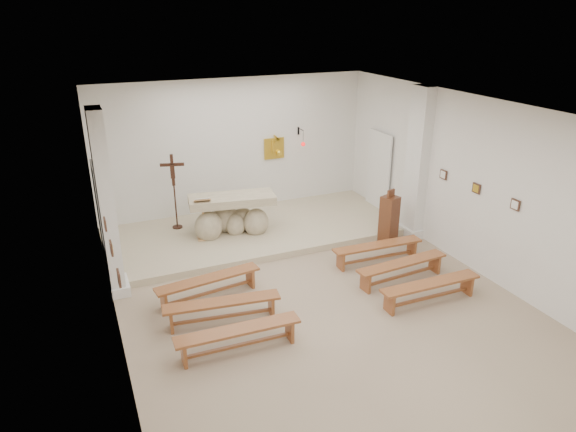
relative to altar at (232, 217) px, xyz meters
name	(u,v)px	position (x,y,z in m)	size (l,w,h in m)	color
ground	(323,305)	(0.62, -3.47, -0.54)	(7.00, 10.00, 0.00)	tan
wall_left	(111,252)	(-2.87, -3.47, 1.21)	(0.02, 10.00, 3.50)	white
wall_right	(485,190)	(4.11, -3.47, 1.21)	(0.02, 10.00, 3.50)	white
wall_back	(235,148)	(0.62, 1.52, 1.21)	(7.00, 0.02, 3.50)	white
ceiling	(328,114)	(0.62, -3.47, 2.95)	(7.00, 10.00, 0.02)	silver
sanctuary_platform	(257,231)	(0.62, 0.03, -0.46)	(6.98, 3.00, 0.15)	#BAAE8F
pilaster_left	(107,206)	(-2.75, -1.47, 1.21)	(0.26, 0.55, 3.50)	white
pilaster_right	(417,164)	(3.99, -1.47, 1.21)	(0.26, 0.55, 3.50)	white
gold_wall_relief	(274,148)	(1.67, 1.49, 1.11)	(0.55, 0.04, 0.55)	yellow
sanctuary_lamp	(303,142)	(2.37, 1.24, 1.27)	(0.11, 0.36, 0.44)	black
station_frame_left_front	(119,278)	(-2.85, -4.27, 1.18)	(0.03, 0.20, 0.20)	#462B1E
station_frame_left_mid	(111,248)	(-2.85, -3.27, 1.18)	(0.03, 0.20, 0.20)	#462B1E
station_frame_left_rear	(105,224)	(-2.85, -2.27, 1.18)	(0.03, 0.20, 0.20)	#462B1E
station_frame_right_front	(515,205)	(4.09, -4.27, 1.18)	(0.03, 0.20, 0.20)	#462B1E
station_frame_right_mid	(476,188)	(4.09, -3.27, 1.18)	(0.03, 0.20, 0.20)	#462B1E
station_frame_right_rear	(443,174)	(4.09, -2.27, 1.18)	(0.03, 0.20, 0.20)	#462B1E
radiator_left	(110,263)	(-2.81, -0.77, -0.27)	(0.10, 0.85, 0.52)	silver
radiator_right	(396,214)	(4.05, -0.77, -0.27)	(0.10, 0.85, 0.52)	silver
altar	(232,217)	(0.00, 0.00, 0.00)	(2.05, 1.06, 1.01)	beige
lectern	(203,218)	(-0.68, -0.08, 0.12)	(0.41, 0.36, 1.03)	tan
crucifix_stand	(174,186)	(-1.12, 0.80, 0.66)	(0.54, 0.24, 1.81)	#351C11
potted_plant	(217,213)	(-0.14, 0.73, -0.14)	(0.44, 0.38, 0.49)	#315421
donation_pedestal	(389,219)	(3.28, -1.57, 0.02)	(0.43, 0.43, 1.27)	#5B2F1A
bench_left_front	(209,283)	(-1.21, -2.40, -0.22)	(2.02, 0.58, 0.42)	#99522C
bench_right_front	(377,249)	(2.46, -2.40, -0.22)	(2.01, 0.40, 0.42)	#99522C
bench_left_second	(222,306)	(-1.21, -3.28, -0.22)	(2.02, 0.58, 0.42)	#99522C
bench_right_second	(402,267)	(2.46, -3.28, -0.22)	(2.01, 0.46, 0.42)	#99522C
bench_left_third	(238,334)	(-1.21, -4.16, -0.22)	(2.01, 0.38, 0.42)	#99522C
bench_right_third	(430,287)	(2.46, -4.16, -0.22)	(2.00, 0.34, 0.42)	#99522C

